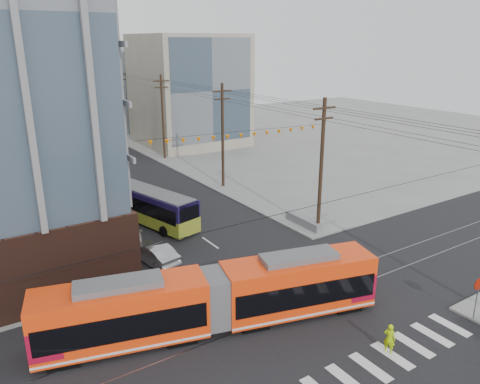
# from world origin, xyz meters

# --- Properties ---
(ground) EXTENTS (160.00, 160.00, 0.00)m
(ground) POSITION_xyz_m (0.00, 0.00, 0.00)
(ground) COLOR slate
(bg_bldg_ne_near) EXTENTS (14.00, 14.00, 16.00)m
(bg_bldg_ne_near) POSITION_xyz_m (16.00, 48.00, 8.00)
(bg_bldg_ne_near) COLOR gray
(bg_bldg_ne_near) RESTS_ON ground
(bg_bldg_ne_far) EXTENTS (16.00, 16.00, 14.00)m
(bg_bldg_ne_far) POSITION_xyz_m (18.00, 68.00, 7.00)
(bg_bldg_ne_far) COLOR #8C99A5
(bg_bldg_ne_far) RESTS_ON ground
(utility_pole_far) EXTENTS (0.30, 0.30, 11.00)m
(utility_pole_far) POSITION_xyz_m (8.50, 56.00, 5.50)
(utility_pole_far) COLOR black
(utility_pole_far) RESTS_ON ground
(streetcar) EXTENTS (18.62, 7.30, 3.58)m
(streetcar) POSITION_xyz_m (-5.43, 3.98, 1.79)
(streetcar) COLOR #FE3A0B
(streetcar) RESTS_ON ground
(city_bus) EXTENTS (5.06, 11.18, 3.10)m
(city_bus) POSITION_xyz_m (-2.29, 20.91, 1.55)
(city_bus) COLOR #18103F
(city_bus) RESTS_ON ground
(parked_car_silver) EXTENTS (2.28, 4.67, 1.47)m
(parked_car_silver) POSITION_xyz_m (-5.01, 13.21, 0.74)
(parked_car_silver) COLOR #959799
(parked_car_silver) RESTS_ON ground
(parked_car_white) EXTENTS (2.34, 5.01, 1.41)m
(parked_car_white) POSITION_xyz_m (-5.34, 18.71, 0.71)
(parked_car_white) COLOR #B7ACAC
(parked_car_white) RESTS_ON ground
(parked_car_grey) EXTENTS (3.59, 5.13, 1.30)m
(parked_car_grey) POSITION_xyz_m (-5.92, 22.83, 0.65)
(parked_car_grey) COLOR #525459
(parked_car_grey) RESTS_ON ground
(pedestrian) EXTENTS (0.59, 0.70, 1.62)m
(pedestrian) POSITION_xyz_m (0.85, -2.67, 0.81)
(pedestrian) COLOR #ADDF06
(pedestrian) RESTS_ON ground
(stop_sign) EXTENTS (0.85, 0.85, 2.51)m
(stop_sign) POSITION_xyz_m (7.14, -3.41, 1.26)
(stop_sign) COLOR #9C1100
(stop_sign) RESTS_ON ground
(jersey_barrier) EXTENTS (1.03, 4.14, 0.82)m
(jersey_barrier) POSITION_xyz_m (8.30, 12.58, 0.41)
(jersey_barrier) COLOR slate
(jersey_barrier) RESTS_ON ground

